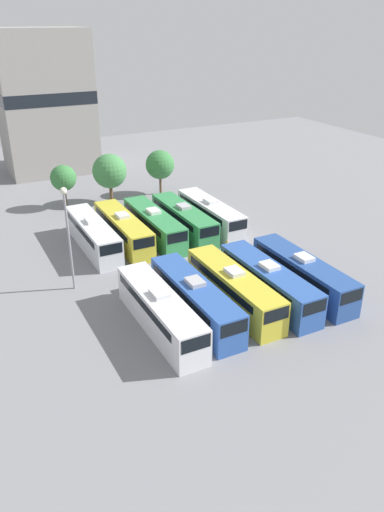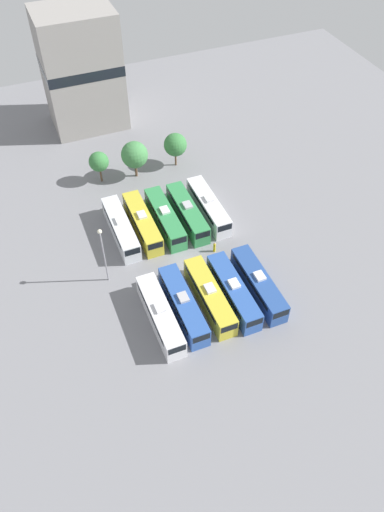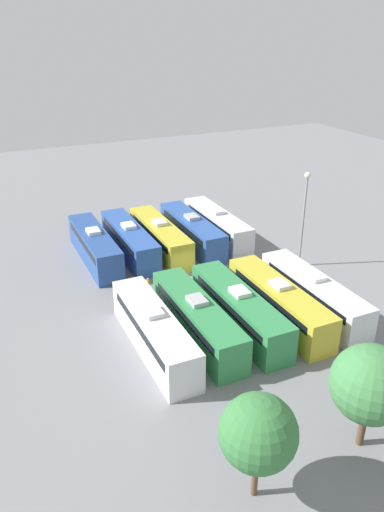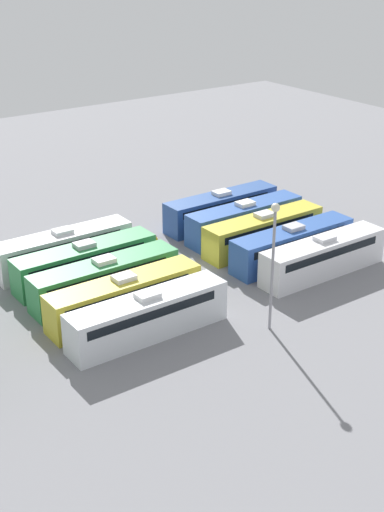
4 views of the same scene
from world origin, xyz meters
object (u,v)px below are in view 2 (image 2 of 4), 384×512
at_px(bus_5, 121,228).
at_px(bus_7, 165,218).
at_px(bus_3, 233,291).
at_px(worker_person, 214,247).
at_px(bus_6, 142,222).
at_px(depot_building, 81,70).
at_px(bus_4, 258,283).
at_px(bus_1, 183,305).
at_px(bus_0, 160,315).
at_px(light_pole, 103,248).
at_px(tree_1, 135,155).
at_px(bus_9, 208,206).
at_px(bus_2, 210,296).
at_px(tree_0, 99,162).
at_px(bus_8, 187,213).
at_px(tree_2, 175,145).

relative_size(bus_5, bus_7, 1.00).
xyz_separation_m(bus_3, worker_person, (1.27, 8.94, -0.83)).
relative_size(bus_6, depot_building, 0.57).
bearing_deg(worker_person, bus_3, -98.07).
relative_size(bus_4, bus_7, 1.00).
bearing_deg(depot_building, bus_1, -89.85).
height_order(bus_0, light_pole, light_pole).
distance_m(bus_5, tree_1, 14.73).
relative_size(light_pole, depot_building, 0.45).
bearing_deg(bus_9, bus_5, 178.35).
bearing_deg(bus_2, light_pole, 141.24).
relative_size(light_pole, tree_0, 1.71).
distance_m(bus_4, depot_building, 51.20).
bearing_deg(bus_4, worker_person, 104.65).
bearing_deg(worker_person, bus_1, -133.57).
bearing_deg(bus_2, tree_0, 101.88).
bearing_deg(bus_2, bus_4, -4.35).
xyz_separation_m(bus_1, tree_1, (3.09, 29.63, 2.59)).
relative_size(bus_7, bus_8, 1.00).
bearing_deg(bus_0, bus_2, 3.84).
bearing_deg(bus_6, bus_3, -67.80).
relative_size(tree_0, tree_1, 0.86).
relative_size(bus_7, worker_person, 6.84).
xyz_separation_m(bus_4, bus_7, (-7.08, 16.70, 0.00)).
distance_m(bus_1, light_pole, 12.63).
bearing_deg(bus_6, depot_building, 90.17).
bearing_deg(bus_4, bus_1, 177.57).
relative_size(bus_3, bus_7, 1.00).
xyz_separation_m(bus_7, tree_2, (6.91, 13.75, 2.45)).
bearing_deg(tree_0, bus_1, -84.92).
relative_size(bus_3, tree_1, 1.85).
xyz_separation_m(bus_3, tree_0, (-9.59, 30.85, 2.25)).
distance_m(bus_6, depot_building, 33.49).
bearing_deg(bus_6, bus_4, -58.22).
distance_m(bus_8, tree_2, 14.54).
bearing_deg(bus_5, bus_8, -3.20).
bearing_deg(bus_4, tree_2, 90.32).
distance_m(bus_8, light_pole, 16.73).
height_order(bus_0, bus_5, same).
relative_size(bus_9, light_pole, 1.26).
relative_size(bus_1, bus_6, 1.00).
bearing_deg(bus_6, worker_person, -44.34).
bearing_deg(worker_person, depot_building, 101.60).
bearing_deg(bus_0, bus_1, 6.88).
bearing_deg(tree_2, depot_building, 119.03).
relative_size(worker_person, depot_building, 0.08).
relative_size(bus_4, bus_6, 1.00).
height_order(worker_person, light_pole, light_pole).
relative_size(bus_1, bus_9, 1.00).
height_order(light_pole, depot_building, depot_building).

